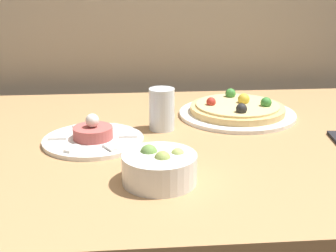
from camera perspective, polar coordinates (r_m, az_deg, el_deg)
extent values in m
cube|color=#AD7F51|center=(1.09, 0.47, -2.54)|extent=(1.32, 0.88, 0.03)
cylinder|color=#AD7F51|center=(1.74, 19.42, -9.23)|extent=(0.06, 0.06, 0.74)
cylinder|color=white|center=(1.27, 8.42, 1.47)|extent=(0.31, 0.31, 0.01)
cylinder|color=#DBB26B|center=(1.27, 8.44, 2.04)|extent=(0.25, 0.25, 0.02)
cylinder|color=#E0C684|center=(1.27, 8.47, 2.53)|extent=(0.22, 0.22, 0.01)
sphere|color=#387F33|center=(1.34, 7.63, 3.94)|extent=(0.03, 0.03, 0.03)
sphere|color=#387F33|center=(1.26, 11.87, 2.81)|extent=(0.03, 0.03, 0.03)
sphere|color=black|center=(1.19, 8.95, 2.08)|extent=(0.03, 0.03, 0.03)
sphere|color=gold|center=(1.28, 9.21, 3.25)|extent=(0.03, 0.03, 0.03)
sphere|color=#B22D23|center=(1.25, 5.27, 2.94)|extent=(0.03, 0.03, 0.03)
cylinder|color=white|center=(1.08, -9.09, -1.73)|extent=(0.23, 0.23, 0.01)
cylinder|color=#B2514C|center=(1.07, -9.14, -0.80)|extent=(0.09, 0.09, 0.03)
sphere|color=silver|center=(1.06, -9.22, 0.68)|extent=(0.03, 0.03, 0.03)
cube|color=white|center=(1.07, -4.85, -1.22)|extent=(0.04, 0.02, 0.01)
cube|color=white|center=(1.14, -6.88, -0.09)|extent=(0.03, 0.04, 0.01)
cube|color=white|center=(1.15, -10.88, -0.20)|extent=(0.03, 0.04, 0.01)
cube|color=white|center=(1.09, -13.32, -1.44)|extent=(0.04, 0.02, 0.01)
cube|color=white|center=(1.02, -11.61, -2.72)|extent=(0.03, 0.04, 0.01)
cube|color=white|center=(1.01, -7.10, -2.61)|extent=(0.03, 0.04, 0.01)
cylinder|color=white|center=(0.87, -1.05, -5.19)|extent=(0.14, 0.14, 0.05)
sphere|color=#668E42|center=(0.87, -2.35, -3.31)|extent=(0.03, 0.03, 0.03)
sphere|color=#A3B25B|center=(0.87, 1.19, -3.52)|extent=(0.03, 0.03, 0.03)
sphere|color=#8EA34C|center=(0.84, -0.68, -4.06)|extent=(0.03, 0.03, 0.03)
cylinder|color=silver|center=(1.14, -0.76, 2.07)|extent=(0.06, 0.06, 0.10)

